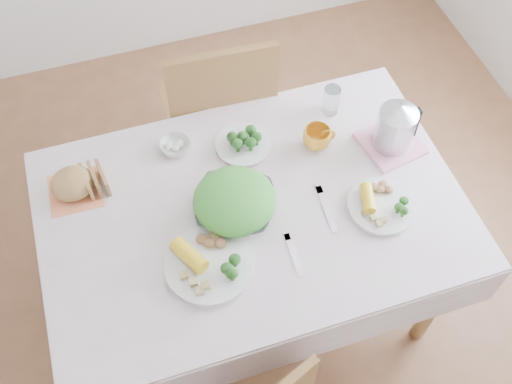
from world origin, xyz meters
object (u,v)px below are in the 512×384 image
object	(u,v)px
dining_table	(253,258)
yellow_mug	(317,138)
chair_far	(217,115)
electric_kettle	(396,124)
salad_bowl	(235,205)
dinner_plate_right	(381,206)
dinner_plate_left	(209,265)

from	to	relation	value
dining_table	yellow_mug	size ratio (longest dim) A/B	12.84
yellow_mug	chair_far	bearing A→B (deg)	116.39
dining_table	electric_kettle	bearing A→B (deg)	10.33
chair_far	yellow_mug	world-z (taller)	chair_far
salad_bowl	dinner_plate_right	bearing A→B (deg)	-16.69
dining_table	electric_kettle	world-z (taller)	electric_kettle
dinner_plate_left	electric_kettle	size ratio (longest dim) A/B	1.48
yellow_mug	electric_kettle	size ratio (longest dim) A/B	0.54
salad_bowl	dinner_plate_left	world-z (taller)	salad_bowl
salad_bowl	yellow_mug	world-z (taller)	yellow_mug
dining_table	dinner_plate_right	world-z (taller)	dinner_plate_right
salad_bowl	yellow_mug	xyz separation A→B (m)	(0.38, 0.19, 0.01)
chair_far	electric_kettle	bearing A→B (deg)	134.13
chair_far	electric_kettle	size ratio (longest dim) A/B	5.09
salad_bowl	electric_kettle	bearing A→B (deg)	8.98
salad_bowl	dinner_plate_left	distance (m)	0.24
dinner_plate_right	dining_table	bearing A→B (deg)	161.59
salad_bowl	yellow_mug	bearing A→B (deg)	26.49
chair_far	dinner_plate_left	distance (m)	0.99
yellow_mug	salad_bowl	bearing A→B (deg)	-153.51
chair_far	dinner_plate_right	bearing A→B (deg)	116.78
dining_table	chair_far	world-z (taller)	chair_far
dinner_plate_right	yellow_mug	distance (m)	0.36
dinner_plate_left	dinner_plate_right	size ratio (longest dim) A/B	1.22
yellow_mug	electric_kettle	bearing A→B (deg)	-17.73
dinner_plate_right	electric_kettle	xyz separation A→B (m)	(0.16, 0.25, 0.11)
dining_table	dinner_plate_left	xyz separation A→B (m)	(-0.21, -0.18, 0.40)
dinner_plate_right	dinner_plate_left	bearing A→B (deg)	-176.65
dinner_plate_left	electric_kettle	xyz separation A→B (m)	(0.80, 0.29, 0.11)
dining_table	chair_far	distance (m)	0.73
dinner_plate_right	yellow_mug	size ratio (longest dim) A/B	2.24
dinner_plate_left	yellow_mug	bearing A→B (deg)	35.55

